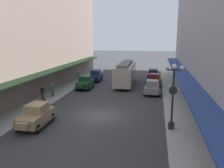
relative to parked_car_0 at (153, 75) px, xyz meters
The scene contains 15 objects.
ground_plane 19.75m from the parked_car_0, 103.55° to the right, with size 200.00×200.00×0.00m, color #38383A.
sidewalk_left 22.70m from the parked_car_0, 122.29° to the right, with size 3.00×60.00×0.15m, color #A8A59E.
sidewalk_right 19.41m from the parked_car_0, 81.46° to the right, with size 3.00×60.00×0.15m, color #A8A59E.
parked_car_0 is the anchor object (origin of this frame).
parked_car_1 5.03m from the parked_car_0, 87.07° to the right, with size 2.31×4.32×1.84m.
parked_car_2 24.44m from the parked_car_0, 112.11° to the right, with size 2.22×4.29×1.84m.
parked_car_3 9.94m from the parked_car_0, 89.84° to the right, with size 2.19×4.28×1.84m.
parked_car_4 9.89m from the parked_car_0, 162.73° to the right, with size 2.30×4.32×1.84m.
parked_car_5 12.69m from the parked_car_0, 137.76° to the right, with size 2.26×4.30×1.84m.
streetcar 6.47m from the parked_car_0, 130.60° to the right, with size 2.72×9.65×3.46m.
lamp_post_with_clock 21.69m from the parked_car_0, 85.27° to the right, with size 1.42×0.44×5.16m.
fire_hydrant 20.88m from the parked_car_0, 121.71° to the right, with size 0.24×0.24×0.82m.
pedestrian_0 18.30m from the parked_car_0, 130.23° to the right, with size 0.36×0.24×1.64m.
pedestrian_1 19.84m from the parked_car_0, 128.56° to the right, with size 0.36×0.28×1.67m.
pedestrian_2 12.71m from the parked_car_0, 161.91° to the right, with size 0.36×0.24×1.64m.
Camera 1 is at (5.05, -19.96, 7.31)m, focal length 36.65 mm.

